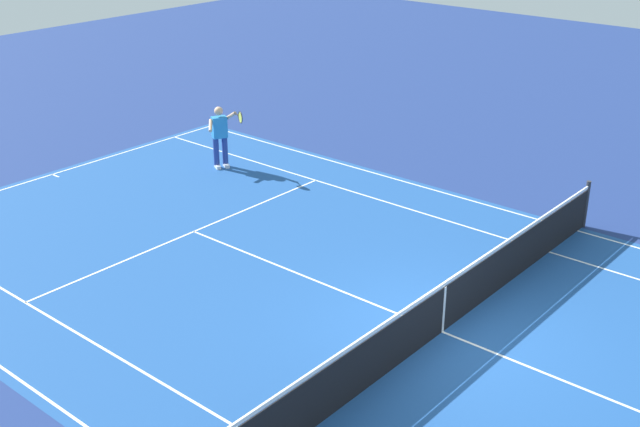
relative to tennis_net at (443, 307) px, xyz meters
The scene contains 5 objects.
ground_plane 0.49m from the tennis_net, ahead, with size 60.00×60.00×0.00m, color navy.
court_slab 0.49m from the tennis_net, ahead, with size 24.20×11.40×0.00m, color #1E4C93.
court_line_markings 0.49m from the tennis_net, ahead, with size 23.85×11.05×0.01m.
tennis_net is the anchor object (origin of this frame).
tennis_player_near 9.52m from the tennis_net, 19.95° to the right, with size 1.19×0.75×1.70m.
Camera 1 is at (-6.19, 10.54, 7.44)m, focal length 45.56 mm.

